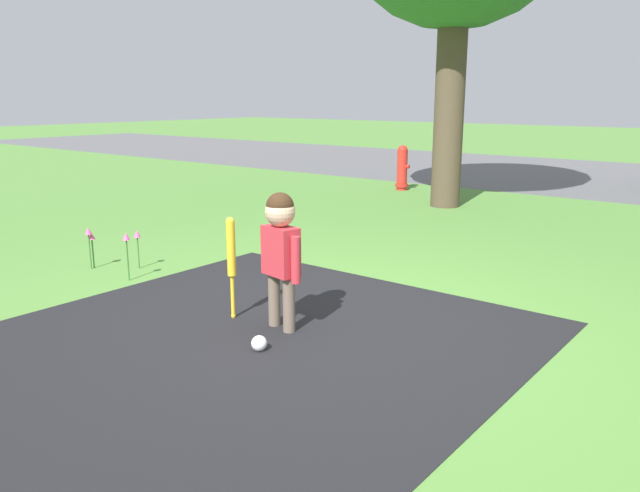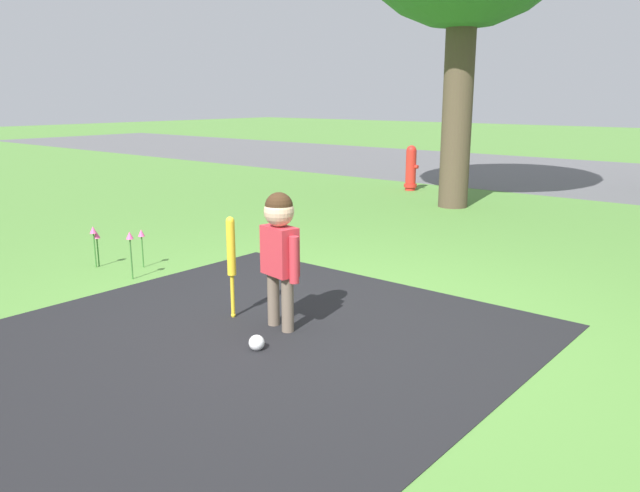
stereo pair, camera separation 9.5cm
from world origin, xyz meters
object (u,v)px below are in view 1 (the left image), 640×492
child (281,242)px  baseball_bat (231,253)px  fire_hydrant (402,168)px  sports_ball (259,343)px

child → baseball_bat: child is taller
child → fire_hydrant: bearing=125.1°
baseball_bat → fire_hydrant: 6.28m
child → fire_hydrant: size_ratio=1.25×
child → fire_hydrant: child is taller
baseball_bat → fire_hydrant: (-2.21, 5.87, -0.11)m
baseball_bat → sports_ball: bearing=-29.4°
baseball_bat → fire_hydrant: size_ratio=0.98×
baseball_bat → fire_hydrant: bearing=110.7°
sports_ball → child: bearing=111.2°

